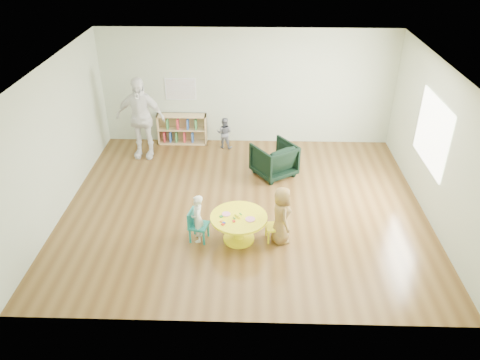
{
  "coord_description": "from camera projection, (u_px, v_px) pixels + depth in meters",
  "views": [
    {
      "loc": [
        0.15,
        -7.73,
        5.14
      ],
      "look_at": [
        -0.08,
        -0.3,
        0.77
      ],
      "focal_mm": 35.0,
      "sensor_mm": 36.0,
      "label": 1
    }
  ],
  "objects": [
    {
      "name": "child_right",
      "position": [
        281.0,
        215.0,
        8.05
      ],
      "size": [
        0.45,
        0.59,
        1.08
      ],
      "primitive_type": "imported",
      "rotation": [
        0.0,
        0.0,
        1.78
      ],
      "color": "gold",
      "rests_on": "ground"
    },
    {
      "name": "adult_caretaker",
      "position": [
        140.0,
        118.0,
        10.67
      ],
      "size": [
        1.16,
        0.55,
        1.92
      ],
      "primitive_type": "imported",
      "rotation": [
        0.0,
        0.0,
        -0.07
      ],
      "color": "white",
      "rests_on": "ground"
    },
    {
      "name": "room",
      "position": [
        245.0,
        117.0,
        8.31
      ],
      "size": [
        7.1,
        7.0,
        2.8
      ],
      "color": "brown",
      "rests_on": "ground"
    },
    {
      "name": "bookshelf",
      "position": [
        182.0,
        129.0,
        11.59
      ],
      "size": [
        1.2,
        0.3,
        0.75
      ],
      "color": "tan",
      "rests_on": "ground"
    },
    {
      "name": "child_left",
      "position": [
        198.0,
        219.0,
        8.11
      ],
      "size": [
        0.25,
        0.35,
        0.91
      ],
      "primitive_type": "imported",
      "rotation": [
        0.0,
        0.0,
        -1.47
      ],
      "color": "silver",
      "rests_on": "ground"
    },
    {
      "name": "alphabet_poster",
      "position": [
        181.0,
        89.0,
        11.2
      ],
      "size": [
        0.74,
        0.01,
        0.54
      ],
      "color": "white",
      "rests_on": "ground"
    },
    {
      "name": "armchair",
      "position": [
        274.0,
        160.0,
        10.17
      ],
      "size": [
        1.12,
        1.13,
        0.75
      ],
      "primitive_type": "imported",
      "rotation": [
        0.0,
        0.0,
        3.75
      ],
      "color": "black",
      "rests_on": "ground"
    },
    {
      "name": "kid_chair_left",
      "position": [
        196.0,
        224.0,
        8.2
      ],
      "size": [
        0.38,
        0.38,
        0.59
      ],
      "rotation": [
        0.0,
        0.0,
        -1.78
      ],
      "color": "#178077",
      "rests_on": "ground"
    },
    {
      "name": "activity_table",
      "position": [
        239.0,
        224.0,
        8.17
      ],
      "size": [
        1.0,
        1.0,
        0.54
      ],
      "rotation": [
        0.0,
        0.0,
        0.11
      ],
      "color": "#FFF715",
      "rests_on": "ground"
    },
    {
      "name": "toddler",
      "position": [
        224.0,
        133.0,
        11.33
      ],
      "size": [
        0.43,
        0.37,
        0.78
      ],
      "primitive_type": "imported",
      "rotation": [
        0.0,
        0.0,
        2.93
      ],
      "color": "#162037",
      "rests_on": "ground"
    },
    {
      "name": "kid_chair_right",
      "position": [
        276.0,
        226.0,
        8.21
      ],
      "size": [
        0.33,
        0.33,
        0.54
      ],
      "rotation": [
        0.0,
        0.0,
        1.74
      ],
      "color": "#FFF715",
      "rests_on": "ground"
    }
  ]
}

